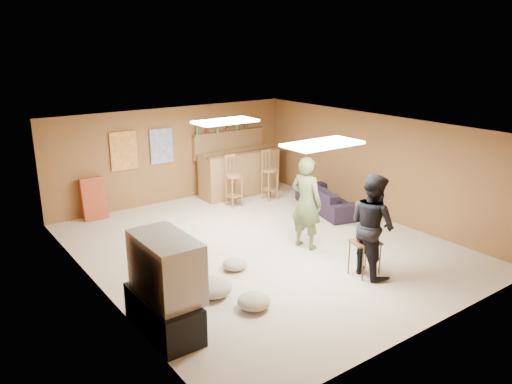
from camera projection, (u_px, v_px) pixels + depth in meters
ground at (262, 246)px, 9.25m from camera, size 7.00×7.00×0.00m
ceiling at (263, 128)px, 8.61m from camera, size 6.00×7.00×0.02m
wall_back at (173, 155)px, 11.64m from camera, size 6.00×0.02×2.20m
wall_front at (430, 254)px, 6.22m from camera, size 6.00×0.02×2.20m
wall_left at (97, 224)px, 7.24m from camera, size 0.02×7.00×2.20m
wall_right at (375, 166)px, 10.61m from camera, size 0.02×7.00×2.20m
tv_stand at (164, 313)px, 6.48m from camera, size 0.55×1.30×0.50m
dvd_box at (179, 315)px, 6.64m from camera, size 0.35×0.50×0.08m
tv_body at (166, 266)px, 6.33m from camera, size 0.60×1.10×0.80m
tv_screen at (188, 260)px, 6.51m from camera, size 0.02×0.95×0.65m
bar_counter at (240, 173)px, 12.21m from camera, size 2.00×0.60×1.10m
bar_lip at (245, 153)px, 11.86m from camera, size 2.10×0.12×0.05m
bar_shelf at (229, 132)px, 12.29m from camera, size 2.00×0.18×0.05m
bar_backing at (229, 144)px, 12.39m from camera, size 2.00×0.14×0.60m
poster_left at (124, 151)px, 10.86m from camera, size 0.60×0.03×0.85m
poster_right at (161, 146)px, 11.36m from camera, size 0.55×0.03×0.80m
folding_chair_stack at (94, 199)px, 10.55m from camera, size 0.50×0.26×0.91m
ceiling_panel_front at (323, 144)px, 7.45m from camera, size 1.20×0.60×0.04m
ceiling_panel_back at (225, 121)px, 9.55m from camera, size 1.20×0.60×0.04m
person_olive at (306, 203)px, 8.97m from camera, size 0.56×0.71×1.70m
person_black at (372, 225)px, 7.92m from camera, size 0.73×0.89×1.68m
sofa at (328, 198)px, 11.15m from camera, size 1.23×2.04×0.56m
tray_table at (364, 258)px, 8.06m from camera, size 0.53×0.47×0.58m
cup_red_near at (360, 239)px, 7.93m from camera, size 0.10×0.10×0.12m
cup_red_far at (373, 237)px, 7.97m from camera, size 0.10×0.10×0.12m
cup_blue at (367, 234)px, 8.14m from camera, size 0.08×0.08×0.10m
bar_stool_left at (234, 183)px, 11.33m from camera, size 0.37×0.37×1.11m
bar_stool_right at (270, 177)px, 11.83m from camera, size 0.37×0.37×1.10m
cushion_near_tv at (213, 287)px, 7.42m from camera, size 0.76×0.76×0.26m
cushion_mid at (235, 264)px, 8.29m from camera, size 0.54×0.54×0.19m
cushion_far at (254, 301)px, 7.07m from camera, size 0.56×0.56×0.21m
bottle_row at (222, 126)px, 12.11m from camera, size 1.48×0.08×0.26m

